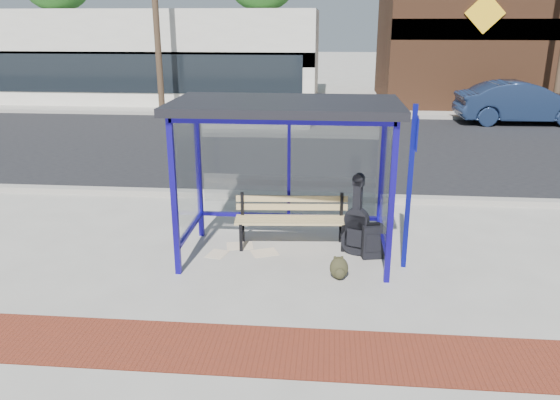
# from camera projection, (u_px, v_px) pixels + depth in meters

# --- Properties ---
(ground) EXTENTS (120.00, 120.00, 0.00)m
(ground) POSITION_uv_depth(u_px,v_px,m) (285.00, 256.00, 8.56)
(ground) COLOR #B2ADA0
(ground) RESTS_ON ground
(brick_paver_strip) EXTENTS (60.00, 1.00, 0.01)m
(brick_paver_strip) POSITION_uv_depth(u_px,v_px,m) (266.00, 350.00, 6.10)
(brick_paver_strip) COLOR maroon
(brick_paver_strip) RESTS_ON ground
(curb_near) EXTENTS (60.00, 0.25, 0.12)m
(curb_near) POSITION_uv_depth(u_px,v_px,m) (296.00, 196.00, 11.28)
(curb_near) COLOR gray
(curb_near) RESTS_ON ground
(street_asphalt) EXTENTS (60.00, 10.00, 0.00)m
(street_asphalt) POSITION_uv_depth(u_px,v_px,m) (307.00, 146.00, 16.13)
(street_asphalt) COLOR black
(street_asphalt) RESTS_ON ground
(curb_far) EXTENTS (60.00, 0.25, 0.12)m
(curb_far) POSITION_uv_depth(u_px,v_px,m) (313.00, 116.00, 20.94)
(curb_far) COLOR gray
(curb_far) RESTS_ON ground
(far_sidewalk) EXTENTS (60.00, 4.00, 0.01)m
(far_sidewalk) POSITION_uv_depth(u_px,v_px,m) (314.00, 109.00, 22.75)
(far_sidewalk) COLOR #B2ADA0
(far_sidewalk) RESTS_ON ground
(bus_shelter) EXTENTS (3.30, 1.80, 2.42)m
(bus_shelter) POSITION_uv_depth(u_px,v_px,m) (286.00, 124.00, 7.98)
(bus_shelter) COLOR #160C8B
(bus_shelter) RESTS_ON ground
(storefront_white) EXTENTS (18.00, 6.04, 4.00)m
(storefront_white) POSITION_uv_depth(u_px,v_px,m) (126.00, 55.00, 25.72)
(storefront_white) COLOR silver
(storefront_white) RESTS_ON ground
(storefront_brown) EXTENTS (10.00, 7.08, 6.40)m
(storefront_brown) POSITION_uv_depth(u_px,v_px,m) (497.00, 28.00, 24.38)
(storefront_brown) COLOR #59331E
(storefront_brown) RESTS_ON ground
(utility_pole_west) EXTENTS (1.60, 0.24, 8.00)m
(utility_pole_west) POSITION_uv_depth(u_px,v_px,m) (155.00, 4.00, 20.47)
(utility_pole_west) COLOR #4C3826
(utility_pole_west) RESTS_ON ground
(bench) EXTENTS (1.85, 0.58, 0.86)m
(bench) POSITION_uv_depth(u_px,v_px,m) (292.00, 217.00, 8.84)
(bench) COLOR black
(bench) RESTS_ON ground
(guitar_bag) EXTENTS (0.47, 0.29, 1.24)m
(guitar_bag) POSITION_uv_depth(u_px,v_px,m) (356.00, 227.00, 8.49)
(guitar_bag) COLOR black
(guitar_bag) RESTS_ON ground
(suitcase) EXTENTS (0.37, 0.28, 0.58)m
(suitcase) POSITION_uv_depth(u_px,v_px,m) (372.00, 242.00, 8.42)
(suitcase) COLOR black
(suitcase) RESTS_ON ground
(backpack) EXTENTS (0.29, 0.27, 0.32)m
(backpack) POSITION_uv_depth(u_px,v_px,m) (339.00, 269.00, 7.76)
(backpack) COLOR #292817
(backpack) RESTS_ON ground
(sign_post) EXTENTS (0.11, 0.30, 2.43)m
(sign_post) POSITION_uv_depth(u_px,v_px,m) (411.00, 179.00, 7.77)
(sign_post) COLOR navy
(sign_post) RESTS_ON ground
(newspaper_a) EXTENTS (0.35, 0.41, 0.01)m
(newspaper_a) POSITION_uv_depth(u_px,v_px,m) (217.00, 254.00, 8.62)
(newspaper_a) COLOR white
(newspaper_a) RESTS_ON ground
(newspaper_b) EXTENTS (0.49, 0.45, 0.01)m
(newspaper_b) POSITION_uv_depth(u_px,v_px,m) (265.00, 253.00, 8.67)
(newspaper_b) COLOR white
(newspaper_b) RESTS_ON ground
(newspaper_c) EXTENTS (0.48, 0.42, 0.01)m
(newspaper_c) POSITION_uv_depth(u_px,v_px,m) (240.00, 246.00, 8.94)
(newspaper_c) COLOR white
(newspaper_c) RESTS_ON ground
(parked_car) EXTENTS (4.59, 1.73, 1.50)m
(parked_car) POSITION_uv_depth(u_px,v_px,m) (522.00, 103.00, 19.40)
(parked_car) COLOR #182745
(parked_car) RESTS_ON ground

